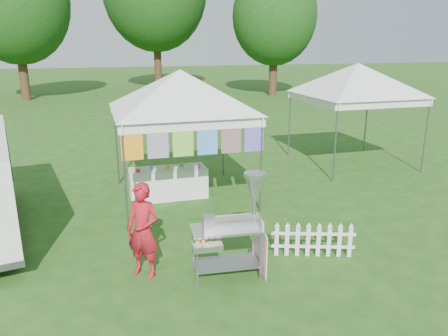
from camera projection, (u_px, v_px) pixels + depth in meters
name	position (u px, v px, depth m)	size (l,w,h in m)	color
ground	(225.00, 265.00, 7.28)	(120.00, 120.00, 0.00)	#1F4C15
canopy_main	(180.00, 70.00, 9.66)	(4.24, 4.24, 3.45)	#59595E
canopy_right	(358.00, 63.00, 12.55)	(4.24, 4.24, 3.45)	#59595E
tree_left	(15.00, 2.00, 26.11)	(6.40, 6.40, 9.53)	#3B2215
tree_right	(275.00, 16.00, 28.81)	(5.60, 5.60, 8.42)	#3B2215
donut_cart	(238.00, 218.00, 6.71)	(1.26, 0.78, 1.68)	gray
vendor	(143.00, 230.00, 6.79)	(0.56, 0.37, 1.53)	#AD1521
picket_fence	(313.00, 241.00, 7.53)	(1.37, 0.48, 0.56)	white
display_table	(168.00, 183.00, 10.38)	(1.80, 0.70, 0.71)	white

